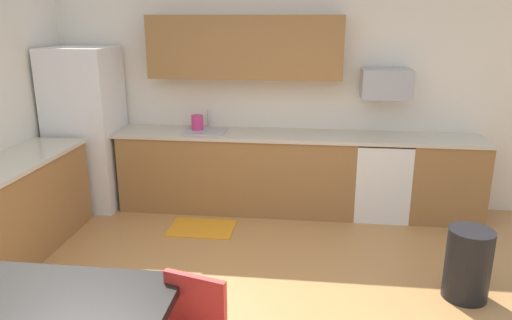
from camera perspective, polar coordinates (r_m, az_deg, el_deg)
The scene contains 16 objects.
wall_back at distance 5.85m, azimuth 1.96°, elevation 7.86°, with size 5.80×0.10×2.70m, color silver.
cabinet_run_back at distance 5.77m, azimuth -2.23°, elevation -1.47°, with size 2.73×0.60×0.90m, color olive.
cabinet_run_back_right at distance 5.89m, azimuth 21.26°, elevation -2.23°, with size 0.82×0.60×0.90m, color olive.
cabinet_run_left at distance 5.13m, azimuth -26.88°, elevation -5.66°, with size 0.60×2.00×0.90m, color olive.
countertop_back at distance 5.59m, azimuth 1.60°, elevation 2.97°, with size 4.80×0.64×0.04m, color beige.
countertop_left at distance 4.99m, azimuth -27.57°, elevation -0.63°, with size 0.64×2.00×0.04m, color beige.
upper_cabinets_back at distance 5.61m, azimuth -1.32°, elevation 13.15°, with size 2.20×0.34×0.70m, color olive.
refrigerator at distance 6.10m, azimuth -19.34°, elevation 3.47°, with size 0.76×0.70×1.90m, color white.
oven_range at distance 5.75m, azimuth 14.42°, elevation -1.99°, with size 0.60×0.60×0.91m.
microwave at distance 5.61m, azimuth 15.07°, elevation 8.67°, with size 0.54×0.36×0.32m, color #9EA0A5.
sink_basin at distance 5.72m, azimuth -5.96°, elevation 2.78°, with size 0.48×0.40×0.14m, color #A5A8AD.
sink_faucet at distance 5.85m, azimuth -5.62°, elevation 4.71°, with size 0.02×0.02×0.24m, color #B2B5BA.
dining_table at distance 2.91m, azimuth -24.69°, elevation -16.60°, with size 1.40×0.90×0.78m.
trash_bin at distance 4.37m, azimuth 23.67°, elevation -11.16°, with size 0.36×0.36×0.60m, color black.
floor_mat at distance 5.39m, azimuth -6.41°, elevation -7.97°, with size 0.70×0.50×0.01m, color orange.
kettle at distance 5.76m, azimuth -6.92°, elevation 4.27°, with size 0.14×0.14×0.20m, color #CC3372.
Camera 1 is at (0.50, -3.11, 2.23)m, focal length 33.98 mm.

